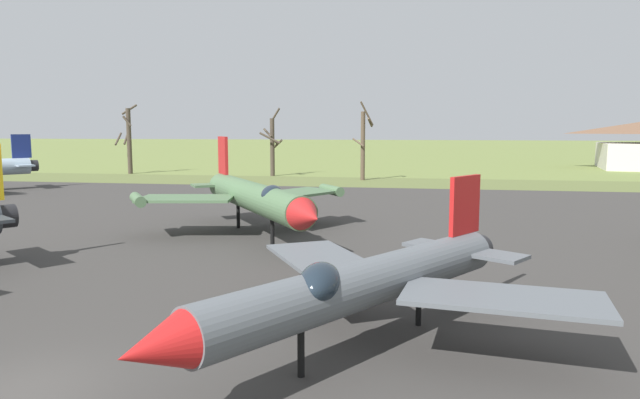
# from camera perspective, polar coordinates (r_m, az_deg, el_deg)

# --- Properties ---
(ground_plane) EXTENTS (600.00, 600.00, 0.00)m
(ground_plane) POSITION_cam_1_polar(r_m,az_deg,el_deg) (15.78, -27.41, -16.80)
(ground_plane) COLOR olive
(asphalt_apron) EXTENTS (103.52, 59.48, 0.05)m
(asphalt_apron) POSITION_cam_1_polar(r_m,az_deg,el_deg) (31.19, -7.24, -4.32)
(asphalt_apron) COLOR #383533
(asphalt_apron) RESTS_ON ground
(grass_verge_strip) EXTENTS (163.52, 12.00, 0.06)m
(grass_verge_strip) POSITION_cam_1_polar(r_m,az_deg,el_deg) (65.87, 1.88, 1.78)
(grass_verge_strip) COLOR #5C6736
(grass_verge_strip) RESTS_ON ground
(jet_fighter_front_right) EXTENTS (12.91, 14.83, 5.66)m
(jet_fighter_front_right) POSITION_cam_1_polar(r_m,az_deg,el_deg) (32.25, -6.65, 0.32)
(jet_fighter_front_right) COLOR #4C6B47
(jet_fighter_front_right) RESTS_ON ground
(info_placard_front_right) EXTENTS (0.67, 0.34, 1.05)m
(info_placard_front_right) POSITION_cam_1_polar(r_m,az_deg,el_deg) (23.56, -1.96, -6.40)
(info_placard_front_right) COLOR black
(info_placard_front_right) RESTS_ON ground
(jet_fighter_rear_right) EXTENTS (10.91, 12.47, 4.61)m
(jet_fighter_rear_right) POSITION_cam_1_polar(r_m,az_deg,el_deg) (15.87, 4.45, -8.27)
(jet_fighter_rear_right) COLOR #565B60
(jet_fighter_rear_right) RESTS_ON ground
(bare_tree_far_left) EXTENTS (2.66, 3.22, 9.53)m
(bare_tree_far_left) POSITION_cam_1_polar(r_m,az_deg,el_deg) (82.30, -18.68, 5.79)
(bare_tree_far_left) COLOR #42382D
(bare_tree_far_left) RESTS_ON ground
(bare_tree_left_of_center) EXTENTS (2.76, 2.86, 8.86)m
(bare_tree_left_of_center) POSITION_cam_1_polar(r_m,az_deg,el_deg) (74.48, -4.81, 5.57)
(bare_tree_left_of_center) COLOR #42382D
(bare_tree_left_of_center) RESTS_ON ground
(bare_tree_center) EXTENTS (2.55, 2.08, 9.32)m
(bare_tree_center) POSITION_cam_1_polar(r_m,az_deg,el_deg) (67.76, 4.36, 5.66)
(bare_tree_center) COLOR brown
(bare_tree_center) RESTS_ON ground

